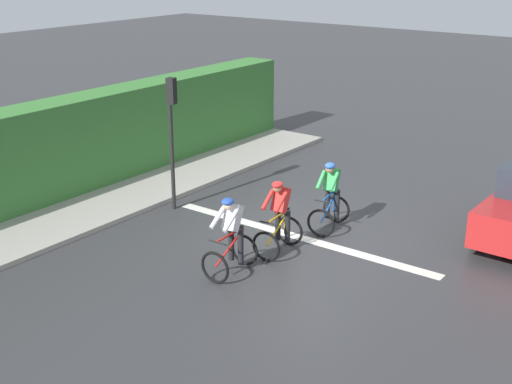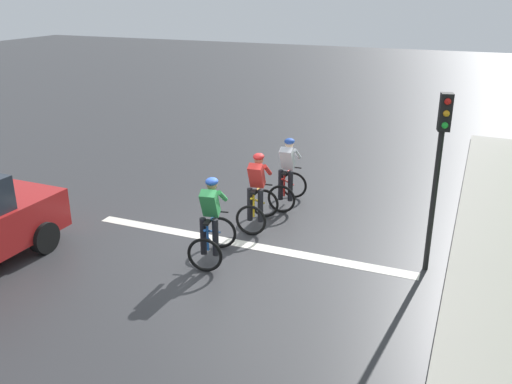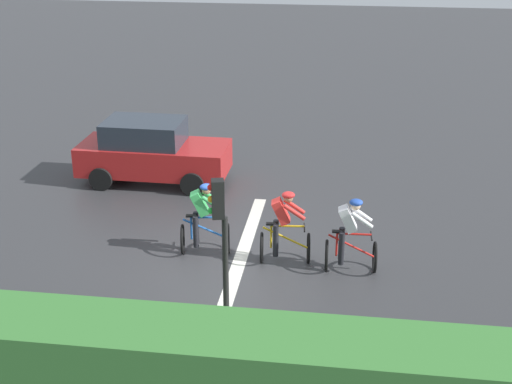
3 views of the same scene
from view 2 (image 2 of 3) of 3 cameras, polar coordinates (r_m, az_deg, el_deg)
The scene contains 6 objects.
ground_plane at distance 11.06m, azimuth -1.96°, elevation -6.28°, with size 80.00×80.00×0.00m, color #333335.
road_marking_stop_line at distance 11.36m, azimuth -1.16°, elevation -5.46°, with size 7.00×0.30×0.01m, color silver.
cyclist_lead at distance 13.08m, azimuth 3.32°, elevation 1.84°, with size 0.73×1.11×1.66m.
cyclist_second at distance 11.89m, azimuth 0.15°, elevation -0.07°, with size 0.78×1.14×1.66m.
cyclist_mid at distance 10.45m, azimuth -4.64°, elevation -3.17°, with size 0.86×1.18×1.66m.
traffic_light_near_crossing at distance 10.04m, azimuth 18.53°, elevation 3.47°, with size 0.24×0.31×3.34m.
Camera 2 is at (4.13, -8.95, 5.00)m, focal length 38.47 mm.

